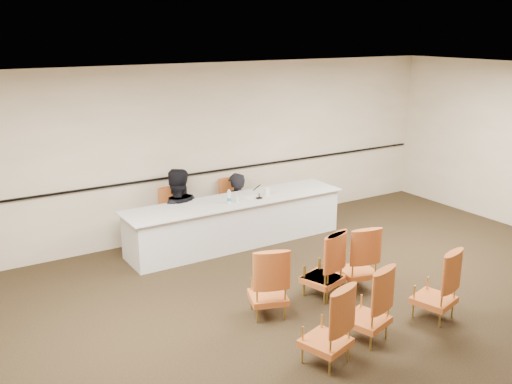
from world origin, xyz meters
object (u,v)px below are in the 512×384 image
(aud_chair_extra, at_px, (323,263))
(aud_chair_front_mid, at_px, (323,264))
(panelist_second_chair, at_px, (177,216))
(coffee_cup, at_px, (267,192))
(panelist_second, at_px, (177,220))
(water_bottle, at_px, (229,196))
(panelist_main, at_px, (236,216))
(aud_chair_back_right, at_px, (435,283))
(panel_table, at_px, (236,222))
(drinking_glass, at_px, (237,199))
(panelist_main_chair, at_px, (236,205))
(aud_chair_front_right, at_px, (358,257))
(aud_chair_front_left, at_px, (268,281))
(aud_chair_back_left, at_px, (326,324))
(aud_chair_back_mid, at_px, (367,303))
(microphone, at_px, (259,190))

(aud_chair_extra, bearing_deg, aud_chair_front_mid, -165.08)
(panelist_second_chair, height_order, coffee_cup, panelist_second_chair)
(panelist_second, height_order, water_bottle, panelist_second)
(panelist_main, distance_m, aud_chair_extra, 2.95)
(aud_chair_extra, bearing_deg, aud_chair_back_right, -77.71)
(panel_table, bearing_deg, drinking_glass, -108.81)
(water_bottle, bearing_deg, panel_table, 28.63)
(panel_table, xyz_separation_m, panelist_main_chair, (0.32, 0.58, 0.08))
(panelist_main, distance_m, water_bottle, 1.06)
(panelist_second, height_order, aud_chair_front_right, panelist_second)
(panelist_main_chair, bearing_deg, aud_chair_front_left, -112.87)
(coffee_cup, bearing_deg, panelist_second, 155.47)
(panelist_main, xyz_separation_m, aud_chair_front_mid, (-0.32, -2.94, 0.20))
(aud_chair_back_left, bearing_deg, aud_chair_extra, 35.79)
(aud_chair_back_left, height_order, aud_chair_extra, same)
(coffee_cup, bearing_deg, drinking_glass, -175.96)
(aud_chair_front_mid, distance_m, aud_chair_extra, 0.03)
(panelist_second_chair, height_order, aud_chair_front_mid, same)
(panel_table, height_order, panelist_main, panelist_main)
(aud_chair_back_right, bearing_deg, panelist_main_chair, 81.33)
(aud_chair_front_left, bearing_deg, panel_table, 89.05)
(water_bottle, distance_m, aud_chair_back_mid, 3.46)
(aud_chair_front_right, bearing_deg, drinking_glass, 117.08)
(panelist_main, relative_size, aud_chair_front_left, 1.71)
(panelist_main_chair, distance_m, drinking_glass, 0.86)
(panelist_main, distance_m, drinking_glass, 0.96)
(water_bottle, relative_size, coffee_cup, 1.67)
(panelist_second, height_order, panelist_second_chair, panelist_second)
(panel_table, bearing_deg, aud_chair_front_right, -76.94)
(drinking_glass, distance_m, aud_chair_front_mid, 2.28)
(panelist_main_chair, relative_size, panelist_second, 0.52)
(panelist_main, height_order, aud_chair_back_right, panelist_main)
(panel_table, xyz_separation_m, microphone, (0.37, -0.15, 0.54))
(panelist_main_chair, distance_m, aud_chair_back_mid, 4.15)
(panelist_second_chair, relative_size, aud_chair_front_right, 1.00)
(water_bottle, distance_m, aud_chair_front_mid, 2.31)
(panelist_main_chair, relative_size, microphone, 3.26)
(aud_chair_front_mid, bearing_deg, aud_chair_back_right, -70.42)
(panel_table, xyz_separation_m, panelist_second, (-0.84, 0.57, 0.01))
(panelist_second_chair, relative_size, microphone, 3.26)
(panelist_main_chair, height_order, aud_chair_back_mid, same)
(panelist_second, distance_m, aud_chair_front_right, 3.32)
(aud_chair_front_left, bearing_deg, panelist_main_chair, 87.36)
(microphone, relative_size, aud_chair_extra, 0.31)
(aud_chair_front_right, xyz_separation_m, aud_chair_back_right, (0.24, -1.17, 0.00))
(panel_table, height_order, aud_chair_extra, aud_chair_extra)
(aud_chair_front_left, height_order, aud_chair_back_left, same)
(panel_table, xyz_separation_m, panelist_second_chair, (-0.84, 0.57, 0.08))
(microphone, bearing_deg, aud_chair_front_right, -85.97)
(panelist_main, bearing_deg, microphone, 98.37)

